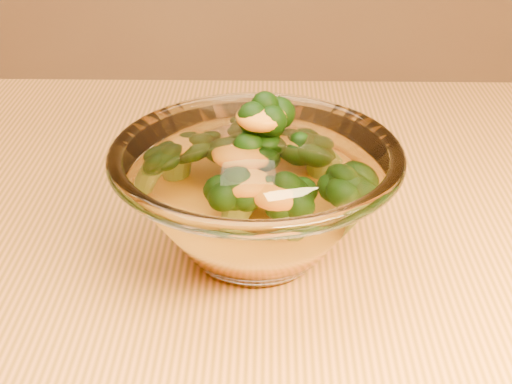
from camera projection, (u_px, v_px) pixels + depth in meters
glass_bowl at (256, 197)px, 0.47m from camera, size 0.19×0.19×0.08m
cheese_sauce at (256, 220)px, 0.48m from camera, size 0.11×0.11×0.03m
broccoli_heap at (259, 169)px, 0.47m from camera, size 0.14×0.12×0.08m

